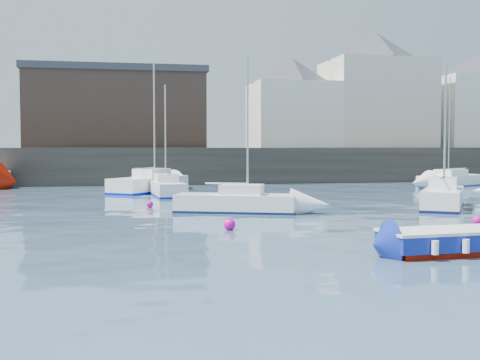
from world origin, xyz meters
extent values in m
plane|color=#2D4760|center=(0.00, 0.00, 0.00)|extent=(220.00, 220.00, 0.00)
cube|color=#28231E|center=(0.00, 35.00, 1.50)|extent=(90.00, 5.00, 3.00)
cube|color=#28231E|center=(0.00, 53.00, 1.40)|extent=(90.00, 32.00, 2.80)
cube|color=beige|center=(20.00, 42.00, 7.30)|extent=(10.00, 8.00, 9.00)
pyramid|color=#3A3D44|center=(20.00, 42.00, 13.20)|extent=(13.36, 13.36, 2.80)
cube|color=white|center=(31.00, 41.50, 6.55)|extent=(9.00, 7.00, 7.50)
pyramid|color=#3A3D44|center=(31.00, 41.50, 11.53)|extent=(11.88, 11.88, 2.45)
cube|color=white|center=(11.00, 41.50, 6.05)|extent=(8.00, 7.00, 6.50)
pyramid|color=#3A3D44|center=(11.00, 41.50, 10.53)|extent=(11.14, 11.14, 2.45)
cube|color=#3D2D26|center=(-6.00, 43.00, 6.30)|extent=(16.00, 10.00, 7.00)
cube|color=#3A3D44|center=(-6.00, 43.00, 10.10)|extent=(16.40, 10.40, 0.60)
cube|color=#9C0E00|center=(3.64, -0.27, 0.08)|extent=(3.50, 1.64, 0.17)
cube|color=navy|center=(3.64, -0.27, 0.40)|extent=(3.81, 1.85, 0.47)
cube|color=white|center=(3.64, -0.27, 0.68)|extent=(3.89, 1.89, 0.08)
cube|color=white|center=(3.64, -0.27, 0.48)|extent=(3.04, 1.33, 0.42)
cube|color=tan|center=(3.64, -0.27, 0.58)|extent=(0.35, 1.13, 0.06)
cylinder|color=white|center=(2.62, 0.55, 0.37)|extent=(0.19, 0.19, 0.37)
cylinder|color=white|center=(2.75, -1.23, 0.37)|extent=(0.19, 0.19, 0.37)
cylinder|color=white|center=(3.57, 0.62, 0.37)|extent=(0.19, 0.19, 0.37)
cylinder|color=white|center=(3.70, -1.16, 0.37)|extent=(0.19, 0.19, 0.37)
cylinder|color=white|center=(4.52, 0.69, 0.37)|extent=(0.19, 0.19, 0.37)
cube|color=white|center=(-0.26, 11.71, 0.42)|extent=(5.88, 3.64, 0.84)
cube|color=#0B173F|center=(-0.26, 11.71, 0.06)|extent=(5.94, 3.68, 0.11)
cube|color=white|center=(0.00, 11.61, 1.07)|extent=(2.31, 1.95, 0.47)
cylinder|color=silver|center=(0.26, 11.51, 4.06)|extent=(0.09, 0.09, 6.45)
cube|color=white|center=(10.24, 11.52, 0.49)|extent=(4.44, 5.52, 0.98)
cube|color=#0D1242|center=(10.24, 11.52, 0.07)|extent=(4.48, 5.57, 0.13)
cube|color=white|center=(10.39, 11.74, 1.25)|extent=(2.14, 2.31, 0.55)
cylinder|color=silver|center=(10.54, 11.97, 4.11)|extent=(0.11, 0.11, 6.27)
cube|color=white|center=(-2.73, 22.08, 0.44)|extent=(2.16, 5.46, 0.87)
cube|color=#0120B2|center=(-2.73, 22.08, 0.06)|extent=(2.18, 5.51, 0.12)
cube|color=white|center=(-2.76, 22.34, 1.11)|extent=(1.44, 1.97, 0.48)
cylinder|color=silver|center=(-2.78, 22.61, 3.94)|extent=(0.10, 0.10, 6.13)
cube|color=white|center=(20.02, 27.16, 0.42)|extent=(6.85, 4.81, 0.85)
cube|color=#1C4FB1|center=(20.02, 27.16, 0.06)|extent=(6.92, 4.86, 0.11)
cube|color=white|center=(19.73, 27.02, 1.08)|extent=(2.77, 2.44, 0.47)
cylinder|color=silver|center=(19.43, 26.87, 4.64)|extent=(0.09, 0.09, 7.58)
cube|color=white|center=(-3.71, 25.54, 0.51)|extent=(5.80, 6.71, 1.02)
cube|color=#0019B5|center=(-3.71, 25.54, 0.07)|extent=(5.86, 6.78, 0.14)
cube|color=white|center=(-3.50, 25.81, 1.30)|extent=(2.72, 2.87, 0.56)
cylinder|color=silver|center=(-3.30, 26.09, 4.91)|extent=(0.11, 0.11, 7.78)
sphere|color=#E70694|center=(-1.58, 5.88, 0.00)|extent=(0.44, 0.44, 0.44)
sphere|color=#E70694|center=(8.19, 5.33, 0.00)|extent=(0.39, 0.39, 0.39)
sphere|color=#E70694|center=(-4.12, 14.85, 0.00)|extent=(0.35, 0.35, 0.35)
camera|label=1|loc=(-5.42, -15.89, 3.06)|focal=45.00mm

